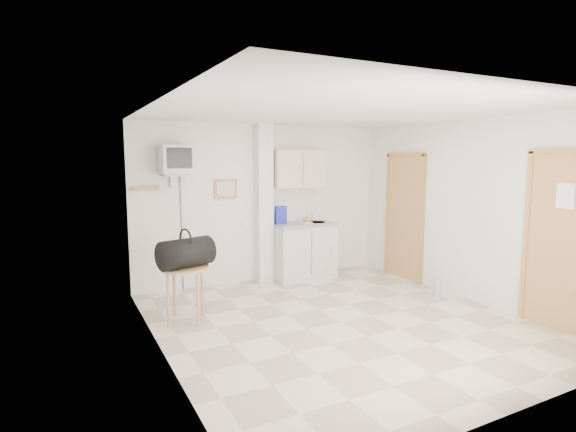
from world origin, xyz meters
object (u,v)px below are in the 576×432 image
round_table (185,275)px  crt_television (176,161)px  water_bottle (437,289)px  duffel_bag (186,253)px

round_table → crt_television: bearing=79.8°
round_table → water_bottle: bearing=-13.3°
duffel_bag → water_bottle: duffel_bag is taller
round_table → duffel_bag: 0.28m
round_table → duffel_bag: duffel_bag is taller
crt_television → round_table: bearing=-100.2°
crt_television → water_bottle: 4.09m
crt_television → water_bottle: size_ratio=6.66×
crt_television → duffel_bag: 1.60m
round_table → water_bottle: round_table is taller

